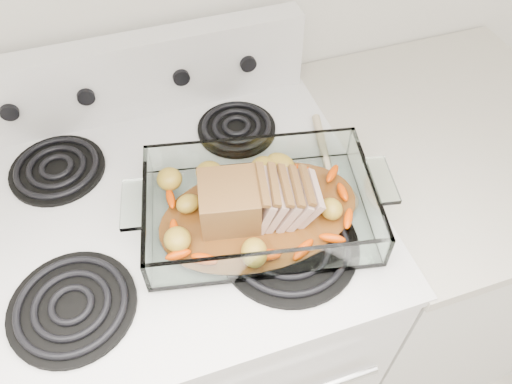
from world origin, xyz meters
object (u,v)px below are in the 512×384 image
object	(u,v)px
electric_range	(190,312)
counter_right	(413,248)
baking_dish	(259,209)
pork_roast	(248,203)

from	to	relation	value
electric_range	counter_right	distance (m)	0.67
baking_dish	counter_right	bearing A→B (deg)	20.91
electric_range	pork_roast	bearing A→B (deg)	-31.81
baking_dish	pork_roast	world-z (taller)	pork_roast
baking_dish	pork_roast	size ratio (longest dim) A/B	1.89
electric_range	baking_dish	xyz separation A→B (m)	(0.16, -0.09, 0.48)
electric_range	baking_dish	size ratio (longest dim) A/B	2.73
counter_right	electric_range	bearing A→B (deg)	179.90
counter_right	baking_dish	size ratio (longest dim) A/B	2.28
counter_right	pork_roast	world-z (taller)	pork_roast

